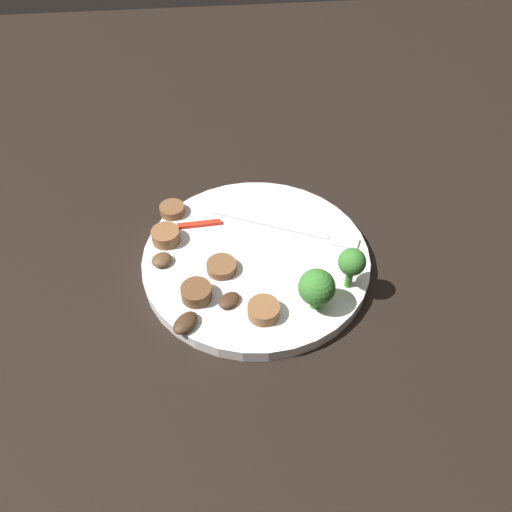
{
  "coord_description": "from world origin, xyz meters",
  "views": [
    {
      "loc": [
        -0.04,
        -0.42,
        0.48
      ],
      "look_at": [
        0.0,
        0.0,
        0.02
      ],
      "focal_mm": 38.6,
      "sensor_mm": 36.0,
      "label": 1
    }
  ],
  "objects_px": {
    "sausage_slice_2": "(166,236)",
    "sausage_slice_4": "(172,210)",
    "mushroom_0": "(185,323)",
    "mushroom_2": "(229,300)",
    "broccoli_floret_0": "(352,263)",
    "broccoli_floret_1": "(317,288)",
    "fork": "(295,230)",
    "sausage_slice_1": "(196,293)",
    "pepper_strip_0": "(199,224)",
    "sausage_slice_0": "(222,267)",
    "plate": "(256,261)",
    "mushroom_1": "(162,260)",
    "sausage_slice_3": "(268,310)"
  },
  "relations": [
    {
      "from": "broccoli_floret_1",
      "to": "sausage_slice_3",
      "type": "bearing_deg",
      "value": -172.63
    },
    {
      "from": "sausage_slice_0",
      "to": "pepper_strip_0",
      "type": "distance_m",
      "value": 0.08
    },
    {
      "from": "broccoli_floret_0",
      "to": "mushroom_1",
      "type": "bearing_deg",
      "value": 165.64
    },
    {
      "from": "fork",
      "to": "broccoli_floret_0",
      "type": "xyz_separation_m",
      "value": [
        0.05,
        -0.09,
        0.03
      ]
    },
    {
      "from": "fork",
      "to": "mushroom_0",
      "type": "xyz_separation_m",
      "value": [
        -0.13,
        -0.12,
        0.0
      ]
    },
    {
      "from": "mushroom_1",
      "to": "mushroom_2",
      "type": "relative_size",
      "value": 0.91
    },
    {
      "from": "fork",
      "to": "sausage_slice_2",
      "type": "distance_m",
      "value": 0.15
    },
    {
      "from": "sausage_slice_0",
      "to": "mushroom_0",
      "type": "xyz_separation_m",
      "value": [
        -0.04,
        -0.07,
        0.0
      ]
    },
    {
      "from": "sausage_slice_2",
      "to": "mushroom_0",
      "type": "distance_m",
      "value": 0.13
    },
    {
      "from": "sausage_slice_1",
      "to": "sausage_slice_2",
      "type": "distance_m",
      "value": 0.09
    },
    {
      "from": "sausage_slice_2",
      "to": "sausage_slice_3",
      "type": "relative_size",
      "value": 0.97
    },
    {
      "from": "sausage_slice_2",
      "to": "sausage_slice_4",
      "type": "distance_m",
      "value": 0.05
    },
    {
      "from": "plate",
      "to": "mushroom_2",
      "type": "distance_m",
      "value": 0.07
    },
    {
      "from": "fork",
      "to": "sausage_slice_3",
      "type": "relative_size",
      "value": 5.04
    },
    {
      "from": "mushroom_1",
      "to": "fork",
      "type": "bearing_deg",
      "value": 12.82
    },
    {
      "from": "mushroom_1",
      "to": "mushroom_2",
      "type": "xyz_separation_m",
      "value": [
        0.07,
        -0.06,
        -0.0
      ]
    },
    {
      "from": "sausage_slice_1",
      "to": "broccoli_floret_0",
      "type": "bearing_deg",
      "value": 0.28
    },
    {
      "from": "sausage_slice_2",
      "to": "mushroom_2",
      "type": "bearing_deg",
      "value": -55.57
    },
    {
      "from": "fork",
      "to": "sausage_slice_4",
      "type": "bearing_deg",
      "value": -174.12
    },
    {
      "from": "mushroom_0",
      "to": "pepper_strip_0",
      "type": "height_order",
      "value": "mushroom_0"
    },
    {
      "from": "fork",
      "to": "pepper_strip_0",
      "type": "xyz_separation_m",
      "value": [
        -0.11,
        0.02,
        0.0
      ]
    },
    {
      "from": "sausage_slice_2",
      "to": "mushroom_0",
      "type": "height_order",
      "value": "sausage_slice_2"
    },
    {
      "from": "broccoli_floret_0",
      "to": "sausage_slice_3",
      "type": "distance_m",
      "value": 0.1
    },
    {
      "from": "sausage_slice_1",
      "to": "pepper_strip_0",
      "type": "relative_size",
      "value": 0.63
    },
    {
      "from": "sausage_slice_0",
      "to": "sausage_slice_2",
      "type": "bearing_deg",
      "value": 140.22
    },
    {
      "from": "broccoli_floret_1",
      "to": "pepper_strip_0",
      "type": "bearing_deg",
      "value": 131.76
    },
    {
      "from": "plate",
      "to": "fork",
      "type": "xyz_separation_m",
      "value": [
        0.05,
        0.03,
        0.01
      ]
    },
    {
      "from": "broccoli_floret_0",
      "to": "mushroom_1",
      "type": "distance_m",
      "value": 0.21
    },
    {
      "from": "sausage_slice_0",
      "to": "sausage_slice_1",
      "type": "relative_size",
      "value": 1.02
    },
    {
      "from": "mushroom_0",
      "to": "sausage_slice_3",
      "type": "bearing_deg",
      "value": 4.63
    },
    {
      "from": "plate",
      "to": "sausage_slice_0",
      "type": "height_order",
      "value": "sausage_slice_0"
    },
    {
      "from": "plate",
      "to": "sausage_slice_2",
      "type": "distance_m",
      "value": 0.11
    },
    {
      "from": "mushroom_1",
      "to": "pepper_strip_0",
      "type": "xyz_separation_m",
      "value": [
        0.04,
        0.06,
        -0.0
      ]
    },
    {
      "from": "plate",
      "to": "sausage_slice_0",
      "type": "distance_m",
      "value": 0.05
    },
    {
      "from": "mushroom_1",
      "to": "plate",
      "type": "bearing_deg",
      "value": 0.42
    },
    {
      "from": "plate",
      "to": "sausage_slice_1",
      "type": "distance_m",
      "value": 0.09
    },
    {
      "from": "fork",
      "to": "mushroom_1",
      "type": "distance_m",
      "value": 0.16
    },
    {
      "from": "mushroom_0",
      "to": "mushroom_2",
      "type": "relative_size",
      "value": 1.22
    },
    {
      "from": "sausage_slice_1",
      "to": "sausage_slice_4",
      "type": "distance_m",
      "value": 0.14
    },
    {
      "from": "mushroom_0",
      "to": "mushroom_1",
      "type": "distance_m",
      "value": 0.09
    },
    {
      "from": "broccoli_floret_0",
      "to": "broccoli_floret_1",
      "type": "xyz_separation_m",
      "value": [
        -0.04,
        -0.02,
        -0.01
      ]
    },
    {
      "from": "fork",
      "to": "sausage_slice_1",
      "type": "relative_size",
      "value": 5.17
    },
    {
      "from": "sausage_slice_3",
      "to": "mushroom_0",
      "type": "xyz_separation_m",
      "value": [
        -0.09,
        -0.01,
        -0.0
      ]
    },
    {
      "from": "plate",
      "to": "sausage_slice_4",
      "type": "bearing_deg",
      "value": 139.5
    },
    {
      "from": "fork",
      "to": "sausage_slice_4",
      "type": "height_order",
      "value": "sausage_slice_4"
    },
    {
      "from": "broccoli_floret_1",
      "to": "mushroom_0",
      "type": "height_order",
      "value": "broccoli_floret_1"
    },
    {
      "from": "broccoli_floret_1",
      "to": "sausage_slice_0",
      "type": "xyz_separation_m",
      "value": [
        -0.09,
        0.06,
        -0.02
      ]
    },
    {
      "from": "sausage_slice_3",
      "to": "pepper_strip_0",
      "type": "height_order",
      "value": "sausage_slice_3"
    },
    {
      "from": "fork",
      "to": "plate",
      "type": "bearing_deg",
      "value": -121.51
    },
    {
      "from": "broccoli_floret_0",
      "to": "sausage_slice_3",
      "type": "xyz_separation_m",
      "value": [
        -0.09,
        -0.03,
        -0.03
      ]
    }
  ]
}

